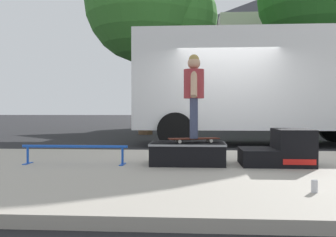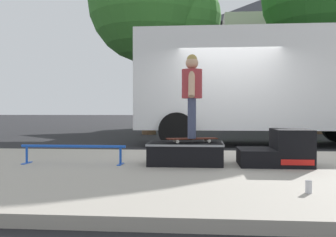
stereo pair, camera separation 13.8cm
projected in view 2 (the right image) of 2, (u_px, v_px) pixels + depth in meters
ground_plane at (233, 154)px, 8.32m from camera, size 140.00×140.00×0.00m
sidewalk_slab at (251, 174)px, 5.33m from camera, size 50.00×5.00×0.12m
skate_box at (186, 152)px, 5.84m from camera, size 1.14×0.76×0.33m
kicker_ramp at (280, 150)px, 5.71m from camera, size 1.05×0.78×0.55m
grind_rail at (73, 149)px, 5.86m from camera, size 1.65×0.28×0.30m
skateboard at (192, 139)px, 5.85m from camera, size 0.80×0.42×0.07m
skater_kid at (192, 89)px, 5.83m from camera, size 0.31×0.66×1.29m
soda_can at (309, 187)px, 3.79m from camera, size 0.07×0.07×0.13m
box_truck at (266, 83)px, 10.38m from camera, size 6.91×2.63×3.05m
street_tree_main at (156, 7)px, 14.93m from camera, size 5.21×4.74×7.57m
street_tree_neighbour at (326, 0)px, 15.27m from camera, size 5.07×4.61×7.87m
house_behind at (297, 56)px, 22.73m from camera, size 9.54×8.22×8.40m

